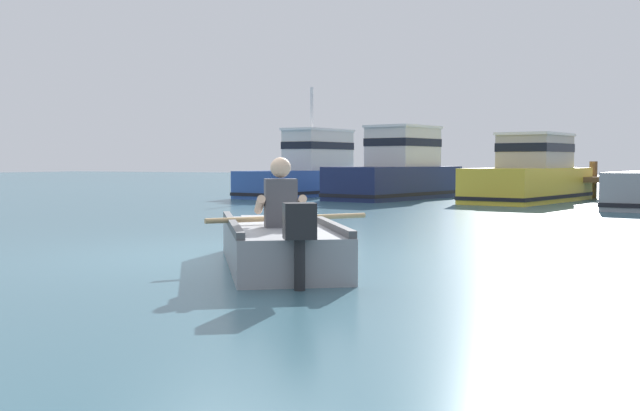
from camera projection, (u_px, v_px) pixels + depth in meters
ground_plane at (231, 256)px, 9.45m from camera, size 120.00×120.00×0.00m
rowboat_with_person at (279, 242)px, 8.58m from camera, size 2.72×3.33×1.19m
moored_boat_blue at (313, 171)px, 26.09m from camera, size 2.30×6.51×3.62m
moored_boat_navy at (398, 172)px, 23.91m from camera, size 2.92×5.42×2.25m
moored_boat_yellow at (531, 176)px, 22.20m from camera, size 2.91×5.54×1.96m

